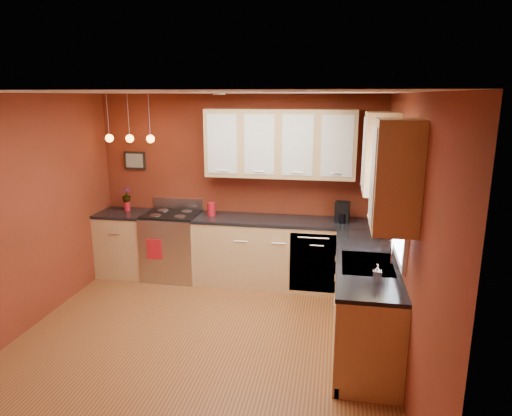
% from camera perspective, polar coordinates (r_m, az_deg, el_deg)
% --- Properties ---
extents(floor, '(4.20, 4.20, 0.00)m').
position_cam_1_polar(floor, '(5.05, -7.25, -16.86)').
color(floor, brown).
rests_on(floor, ground).
extents(ceiling, '(4.00, 4.20, 0.02)m').
position_cam_1_polar(ceiling, '(4.34, -8.32, 14.10)').
color(ceiling, silver).
rests_on(ceiling, wall_back).
extents(wall_back, '(4.00, 0.02, 2.60)m').
position_cam_1_polar(wall_back, '(6.50, -2.12, 2.59)').
color(wall_back, maroon).
rests_on(wall_back, floor).
extents(wall_front, '(4.00, 0.02, 2.60)m').
position_cam_1_polar(wall_front, '(2.75, -21.59, -14.73)').
color(wall_front, maroon).
rests_on(wall_front, floor).
extents(wall_left, '(0.02, 4.20, 2.60)m').
position_cam_1_polar(wall_left, '(5.47, -28.13, -1.24)').
color(wall_left, maroon).
rests_on(wall_left, floor).
extents(wall_right, '(0.02, 4.20, 2.60)m').
position_cam_1_polar(wall_right, '(4.37, 18.17, -3.78)').
color(wall_right, maroon).
rests_on(wall_right, floor).
extents(base_cabinets_back_left, '(0.70, 0.60, 0.90)m').
position_cam_1_polar(base_cabinets_back_left, '(6.98, -16.00, -4.38)').
color(base_cabinets_back_left, tan).
rests_on(base_cabinets_back_left, floor).
extents(base_cabinets_back_right, '(2.54, 0.60, 0.90)m').
position_cam_1_polar(base_cabinets_back_right, '(6.33, 3.87, -5.74)').
color(base_cabinets_back_right, tan).
rests_on(base_cabinets_back_right, floor).
extents(base_cabinets_right, '(0.60, 2.10, 0.90)m').
position_cam_1_polar(base_cabinets_right, '(5.06, 13.32, -11.33)').
color(base_cabinets_right, tan).
rests_on(base_cabinets_right, floor).
extents(counter_back_left, '(0.70, 0.62, 0.04)m').
position_cam_1_polar(counter_back_left, '(6.85, -16.26, -0.64)').
color(counter_back_left, black).
rests_on(counter_back_left, base_cabinets_back_left).
extents(counter_back_right, '(2.54, 0.62, 0.04)m').
position_cam_1_polar(counter_back_right, '(6.19, 3.94, -1.64)').
color(counter_back_right, black).
rests_on(counter_back_right, base_cabinets_back_right).
extents(counter_right, '(0.62, 2.10, 0.04)m').
position_cam_1_polar(counter_right, '(4.88, 13.63, -6.32)').
color(counter_right, black).
rests_on(counter_right, base_cabinets_right).
extents(gas_range, '(0.76, 0.64, 1.11)m').
position_cam_1_polar(gas_range, '(6.69, -10.36, -4.57)').
color(gas_range, '#ADADB1').
rests_on(gas_range, floor).
extents(dishwasher_front, '(0.60, 0.02, 0.80)m').
position_cam_1_polar(dishwasher_front, '(6.03, 7.09, -6.83)').
color(dishwasher_front, '#ADADB1').
rests_on(dishwasher_front, base_cabinets_back_right).
extents(sink, '(0.50, 0.70, 0.33)m').
position_cam_1_polar(sink, '(4.74, 13.75, -7.00)').
color(sink, '#97979C').
rests_on(sink, counter_right).
extents(window, '(0.06, 1.02, 1.22)m').
position_cam_1_polar(window, '(4.56, 17.73, 2.03)').
color(window, white).
rests_on(window, wall_right).
extents(upper_cabinets_back, '(2.00, 0.35, 0.90)m').
position_cam_1_polar(upper_cabinets_back, '(6.13, 3.02, 8.04)').
color(upper_cabinets_back, tan).
rests_on(upper_cabinets_back, wall_back).
extents(upper_cabinets_right, '(0.35, 1.95, 0.90)m').
position_cam_1_polar(upper_cabinets_right, '(4.52, 16.04, 5.43)').
color(upper_cabinets_right, tan).
rests_on(upper_cabinets_right, wall_right).
extents(wall_picture, '(0.32, 0.03, 0.26)m').
position_cam_1_polar(wall_picture, '(6.92, -14.90, 5.76)').
color(wall_picture, black).
rests_on(wall_picture, wall_back).
extents(pendant_lights, '(0.71, 0.11, 0.66)m').
position_cam_1_polar(pendant_lights, '(6.54, -15.51, 8.44)').
color(pendant_lights, '#97979C').
rests_on(pendant_lights, ceiling).
extents(red_canister, '(0.12, 0.12, 0.18)m').
position_cam_1_polar(red_canister, '(6.39, -5.61, -0.12)').
color(red_canister, '#AD121D').
rests_on(red_canister, counter_back_right).
extents(red_vase, '(0.09, 0.09, 0.14)m').
position_cam_1_polar(red_vase, '(6.89, -15.82, 0.26)').
color(red_vase, '#AD121D').
rests_on(red_vase, counter_back_left).
extents(flowers, '(0.12, 0.12, 0.22)m').
position_cam_1_polar(flowers, '(6.86, -15.90, 1.56)').
color(flowers, '#AD121D').
rests_on(flowers, red_vase).
extents(coffee_maker, '(0.21, 0.21, 0.27)m').
position_cam_1_polar(coffee_maker, '(6.14, 10.75, -0.57)').
color(coffee_maker, black).
rests_on(coffee_maker, counter_back_right).
extents(soap_pump, '(0.08, 0.08, 0.17)m').
position_cam_1_polar(soap_pump, '(4.25, 14.90, -7.96)').
color(soap_pump, white).
rests_on(soap_pump, counter_right).
extents(dish_towel, '(0.21, 0.01, 0.29)m').
position_cam_1_polar(dish_towel, '(6.44, -12.61, -5.06)').
color(dish_towel, '#AD121D').
rests_on(dish_towel, gas_range).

